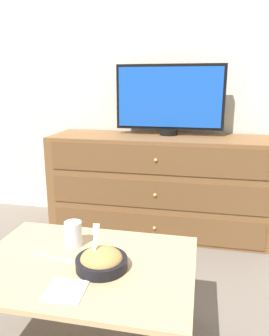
% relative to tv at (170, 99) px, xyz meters
% --- Properties ---
extents(ground_plane, '(12.00, 12.00, 0.00)m').
position_rel_tv_xyz_m(ground_plane, '(-0.15, 0.18, -0.96)').
color(ground_plane, '#70665B').
extents(wall_back, '(12.00, 0.05, 2.60)m').
position_rel_tv_xyz_m(wall_back, '(-0.15, 0.20, 0.34)').
color(wall_back, silver).
rests_on(wall_back, ground_plane).
extents(dresser, '(1.56, 0.47, 0.71)m').
position_rel_tv_xyz_m(dresser, '(-0.05, -0.08, -0.61)').
color(dresser, brown).
rests_on(dresser, ground_plane).
extents(tv, '(0.76, 0.13, 0.49)m').
position_rel_tv_xyz_m(tv, '(0.00, 0.00, 0.00)').
color(tv, black).
rests_on(tv, dresser).
extents(coffee_table, '(0.85, 0.61, 0.39)m').
position_rel_tv_xyz_m(coffee_table, '(-0.19, -1.27, -0.62)').
color(coffee_table, tan).
rests_on(coffee_table, ground_plane).
extents(takeout_bowl, '(0.19, 0.19, 0.16)m').
position_rel_tv_xyz_m(takeout_bowl, '(-0.11, -1.29, -0.54)').
color(takeout_bowl, black).
rests_on(takeout_bowl, coffee_table).
extents(drink_cup, '(0.07, 0.07, 0.11)m').
position_rel_tv_xyz_m(drink_cup, '(-0.28, -1.14, -0.52)').
color(drink_cup, '#9E6638').
rests_on(drink_cup, coffee_table).
extents(napkin, '(0.14, 0.14, 0.00)m').
position_rel_tv_xyz_m(napkin, '(-0.18, -1.45, -0.57)').
color(napkin, silver).
rests_on(napkin, coffee_table).
extents(knife, '(0.20, 0.05, 0.01)m').
position_rel_tv_xyz_m(knife, '(-0.32, -1.26, -0.57)').
color(knife, white).
rests_on(knife, coffee_table).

